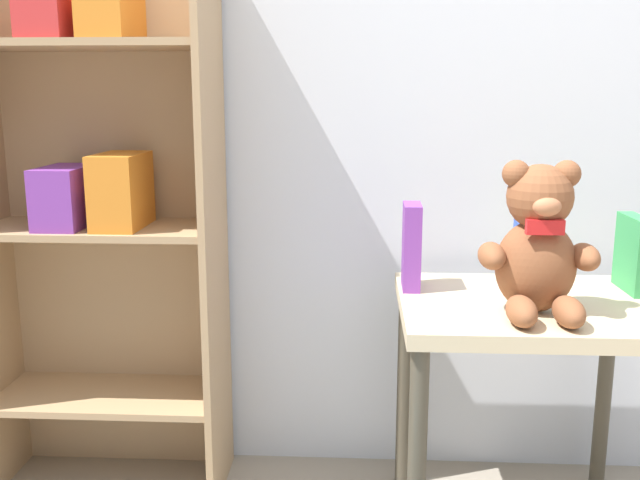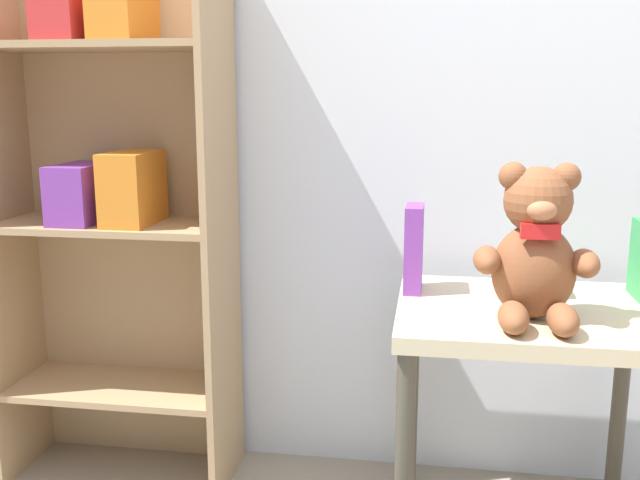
# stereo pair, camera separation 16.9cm
# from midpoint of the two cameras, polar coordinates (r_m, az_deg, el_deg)

# --- Properties ---
(wall_back) EXTENTS (4.80, 0.06, 2.50)m
(wall_back) POSITION_cam_midpoint_polar(r_m,az_deg,el_deg) (1.97, 14.50, 16.79)
(wall_back) COLOR silver
(wall_back) RESTS_ON ground_plane
(bookshelf_side) EXTENTS (0.62, 0.29, 1.44)m
(bookshelf_side) POSITION_cam_midpoint_polar(r_m,az_deg,el_deg) (1.97, -13.67, 4.11)
(bookshelf_side) COLOR tan
(bookshelf_side) RESTS_ON ground_plane
(display_table) EXTENTS (0.59, 0.50, 0.59)m
(display_table) POSITION_cam_midpoint_polar(r_m,az_deg,el_deg) (1.72, 19.10, -8.11)
(display_table) COLOR beige
(display_table) RESTS_ON ground_plane
(teddy_bear) EXTENTS (0.25, 0.23, 0.33)m
(teddy_bear) POSITION_cam_midpoint_polar(r_m,az_deg,el_deg) (1.57, 19.87, -0.79)
(teddy_bear) COLOR brown
(teddy_bear) RESTS_ON display_table
(book_standing_purple) EXTENTS (0.04, 0.11, 0.21)m
(book_standing_purple) POSITION_cam_midpoint_polar(r_m,az_deg,el_deg) (1.73, 10.29, -0.70)
(book_standing_purple) COLOR purple
(book_standing_purple) RESTS_ON display_table
(book_standing_blue) EXTENTS (0.03, 0.12, 0.19)m
(book_standing_blue) POSITION_cam_midpoint_polar(r_m,az_deg,el_deg) (1.77, 18.94, -1.27)
(book_standing_blue) COLOR #2D51B7
(book_standing_blue) RESTS_ON display_table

